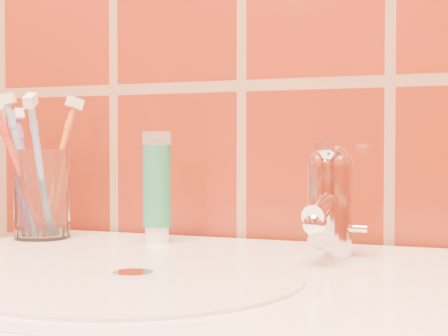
% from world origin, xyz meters
% --- Properties ---
extents(glass_tumbler, '(0.08, 0.08, 0.11)m').
position_xyz_m(glass_tumbler, '(-0.23, 1.10, 0.91)').
color(glass_tumbler, white).
rests_on(glass_tumbler, pedestal_sink).
extents(toothpaste_tube, '(0.04, 0.03, 0.13)m').
position_xyz_m(toothpaste_tube, '(-0.08, 1.12, 0.91)').
color(toothpaste_tube, white).
rests_on(toothpaste_tube, pedestal_sink).
extents(faucet, '(0.05, 0.11, 0.12)m').
position_xyz_m(faucet, '(0.14, 1.09, 0.91)').
color(faucet, white).
rests_on(faucet, pedestal_sink).
extents(toothbrush_0, '(0.11, 0.12, 0.20)m').
position_xyz_m(toothbrush_0, '(-0.22, 1.13, 0.94)').
color(toothbrush_0, '#CD5E24').
rests_on(toothbrush_0, glass_tumbler).
extents(toothbrush_1, '(0.13, 0.12, 0.18)m').
position_xyz_m(toothbrush_1, '(-0.26, 1.11, 0.93)').
color(toothbrush_1, '#7A438F').
rests_on(toothbrush_1, glass_tumbler).
extents(toothbrush_2, '(0.09, 0.16, 0.20)m').
position_xyz_m(toothbrush_2, '(-0.21, 1.07, 0.94)').
color(toothbrush_2, '#7BA2DC').
rests_on(toothbrush_2, glass_tumbler).
extents(toothbrush_3, '(0.09, 0.08, 0.19)m').
position_xyz_m(toothbrush_3, '(-0.25, 1.09, 0.94)').
color(toothbrush_3, '#7BABDB').
rests_on(toothbrush_3, glass_tumbler).
extents(toothbrush_4, '(0.13, 0.14, 0.19)m').
position_xyz_m(toothbrush_4, '(-0.24, 1.07, 0.93)').
color(toothbrush_4, red).
rests_on(toothbrush_4, glass_tumbler).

